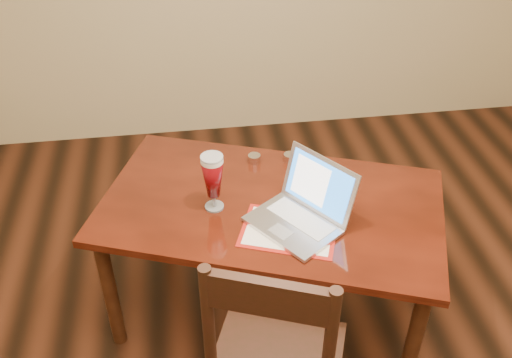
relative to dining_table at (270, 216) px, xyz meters
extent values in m
cube|color=#4B150A|center=(0.00, 0.01, 0.05)|extent=(1.68, 1.31, 0.04)
cylinder|color=#391C0E|center=(-0.74, -0.08, -0.29)|extent=(0.06, 0.06, 0.66)
cylinder|color=#391C0E|center=(0.51, -0.55, -0.29)|extent=(0.06, 0.06, 0.66)
cylinder|color=#391C0E|center=(-0.50, 0.56, -0.29)|extent=(0.06, 0.06, 0.66)
cylinder|color=#391C0E|center=(0.75, 0.09, -0.29)|extent=(0.06, 0.06, 0.66)
cube|color=#A6170F|center=(0.04, -0.19, 0.07)|extent=(0.46, 0.40, 0.00)
cube|color=white|center=(0.04, -0.19, 0.08)|extent=(0.42, 0.35, 0.00)
cube|color=#B8B8BD|center=(0.06, -0.17, 0.08)|extent=(0.41, 0.44, 0.02)
cube|color=silver|center=(0.10, -0.14, 0.09)|extent=(0.26, 0.31, 0.00)
cube|color=#B8B8BD|center=(0.01, -0.21, 0.09)|extent=(0.11, 0.11, 0.00)
cube|color=#B8B8BD|center=(0.19, -0.08, 0.21)|extent=(0.27, 0.33, 0.24)
cube|color=blue|center=(0.19, -0.08, 0.21)|extent=(0.23, 0.29, 0.20)
cube|color=white|center=(0.16, -0.05, 0.22)|extent=(0.14, 0.17, 0.17)
cylinder|color=silver|center=(-0.25, 0.01, 0.08)|extent=(0.08, 0.08, 0.01)
cylinder|color=silver|center=(-0.25, 0.01, 0.11)|extent=(0.01, 0.01, 0.06)
cylinder|color=beige|center=(-0.25, 0.01, 0.32)|extent=(0.09, 0.09, 0.02)
cylinder|color=silver|center=(-0.25, 0.01, 0.34)|extent=(0.09, 0.09, 0.01)
cylinder|color=silver|center=(-0.03, 0.33, 0.09)|extent=(0.06, 0.06, 0.04)
cylinder|color=silver|center=(0.15, 0.31, 0.09)|extent=(0.06, 0.06, 0.04)
cylinder|color=black|center=(-0.20, -0.42, -0.40)|extent=(0.04, 0.04, 0.46)
cylinder|color=black|center=(-0.33, -0.75, 0.18)|extent=(0.04, 0.04, 0.60)
cylinder|color=black|center=(0.03, -0.89, 0.18)|extent=(0.04, 0.04, 0.60)
cube|color=black|center=(-0.15, -0.82, 0.40)|extent=(0.36, 0.17, 0.13)
camera|label=1|loc=(-0.35, -1.92, 1.65)|focal=40.00mm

